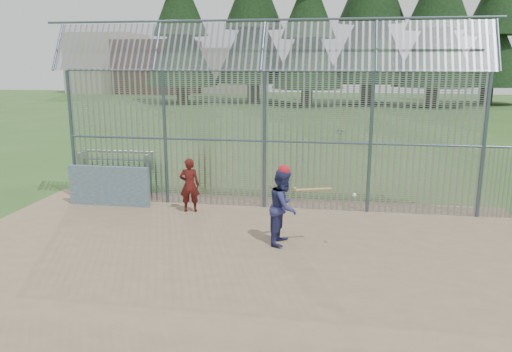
% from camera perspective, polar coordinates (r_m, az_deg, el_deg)
% --- Properties ---
extents(ground, '(120.00, 120.00, 0.00)m').
position_cam_1_polar(ground, '(11.63, -1.61, -8.45)').
color(ground, '#2D511E').
rests_on(ground, ground).
extents(dirt_infield, '(14.00, 10.00, 0.02)m').
position_cam_1_polar(dirt_infield, '(11.17, -2.10, -9.33)').
color(dirt_infield, '#756047').
rests_on(dirt_infield, ground).
extents(dugout_wall, '(2.50, 0.12, 1.20)m').
position_cam_1_polar(dugout_wall, '(15.51, -16.46, -1.10)').
color(dugout_wall, '#38566B').
rests_on(dugout_wall, dirt_infield).
extents(batter, '(0.79, 0.95, 1.78)m').
position_cam_1_polar(batter, '(11.75, 3.16, -3.54)').
color(batter, navy).
rests_on(batter, dirt_infield).
extents(onlooker, '(0.63, 0.47, 1.56)m').
position_cam_1_polar(onlooker, '(14.36, -7.61, -1.03)').
color(onlooker, maroon).
rests_on(onlooker, dirt_infield).
extents(bg_kid_seated, '(0.49, 0.33, 0.78)m').
position_cam_1_polar(bg_kid_seated, '(27.93, 9.59, 4.84)').
color(bg_kid_seated, slate).
rests_on(bg_kid_seated, ground).
extents(batting_gear, '(1.80, 0.49, 0.62)m').
position_cam_1_polar(batting_gear, '(11.51, 3.88, 0.20)').
color(batting_gear, '#B31722').
rests_on(batting_gear, ground).
extents(trash_can, '(0.56, 0.56, 0.82)m').
position_cam_1_polar(trash_can, '(16.84, 3.26, -0.33)').
color(trash_can, gray).
rests_on(trash_can, ground).
extents(bleacher, '(3.00, 0.95, 0.72)m').
position_cam_1_polar(bleacher, '(20.62, -15.80, 1.75)').
color(bleacher, gray).
rests_on(bleacher, ground).
extents(backstop_fence, '(20.09, 0.81, 5.30)m').
position_cam_1_polar(backstop_fence, '(14.19, 8.21, 5.19)').
color(backstop_fence, '#47566B').
rests_on(backstop_fence, ground).
extents(distant_buildings, '(26.50, 10.50, 8.00)m').
position_cam_1_polar(distant_buildings, '(71.72, -11.57, 12.19)').
color(distant_buildings, brown).
rests_on(distant_buildings, ground).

